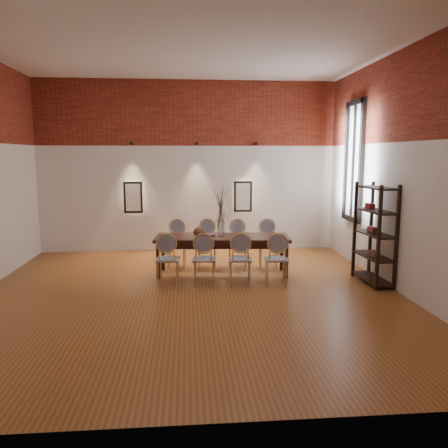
{
  "coord_description": "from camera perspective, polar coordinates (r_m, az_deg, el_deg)",
  "views": [
    {
      "loc": [
        -0.04,
        -6.93,
        2.29
      ],
      "look_at": [
        0.62,
        0.84,
        1.05
      ],
      "focal_mm": 35.0,
      "sensor_mm": 36.0,
      "label": 1
    }
  ],
  "objects": [
    {
      "name": "vase",
      "position": [
        8.32,
        -0.41,
        -0.59
      ],
      "size": [
        0.14,
        0.14,
        0.3
      ],
      "primitive_type": "cylinder",
      "color": "silver",
      "rests_on": "dining_table"
    },
    {
      "name": "bowl",
      "position": [
        8.29,
        -3.23,
        -1.06
      ],
      "size": [
        0.24,
        0.24,
        0.18
      ],
      "primitive_type": "ellipsoid",
      "color": "#5A3519",
      "rests_on": "dining_table"
    },
    {
      "name": "dried_branches",
      "position": [
        8.25,
        -0.42,
        2.49
      ],
      "size": [
        0.5,
        0.5,
        0.7
      ],
      "primitive_type": null,
      "color": "#50382E",
      "rests_on": "vase"
    },
    {
      "name": "wall_right",
      "position": [
        7.81,
        22.62,
        6.22
      ],
      "size": [
        0.1,
        7.0,
        4.0
      ],
      "primitive_type": "cube",
      "color": "silver",
      "rests_on": "ground"
    },
    {
      "name": "spot_fixture_right",
      "position": [
        10.48,
        4.19,
        10.42
      ],
      "size": [
        0.08,
        0.1,
        0.08
      ],
      "primitive_type": "cylinder",
      "rotation": [
        1.57,
        0.0,
        0.0
      ],
      "color": "black",
      "rests_on": "wall_back"
    },
    {
      "name": "brick_band_back",
      "position": [
        10.46,
        -4.79,
        14.26
      ],
      "size": [
        7.0,
        0.02,
        1.5
      ],
      "primitive_type": "cube",
      "color": "maroon",
      "rests_on": "ground"
    },
    {
      "name": "shelving_rack",
      "position": [
        8.21,
        19.06,
        -1.22
      ],
      "size": [
        0.43,
        1.02,
        1.8
      ],
      "primitive_type": null,
      "rotation": [
        0.0,
        0.0,
        0.05
      ],
      "color": "black",
      "rests_on": "floor"
    },
    {
      "name": "floor",
      "position": [
        7.3,
        -4.39,
        -9.35
      ],
      "size": [
        7.0,
        7.0,
        0.02
      ],
      "primitive_type": "cube",
      "color": "#965523",
      "rests_on": "ground"
    },
    {
      "name": "chair_far_a",
      "position": [
        9.13,
        -6.22,
        -2.53
      ],
      "size": [
        0.48,
        0.48,
        0.94
      ],
      "primitive_type": null,
      "rotation": [
        0.0,
        0.0,
        3.06
      ],
      "color": "tan",
      "rests_on": "floor"
    },
    {
      "name": "book",
      "position": [
        8.39,
        -2.1,
        -1.45
      ],
      "size": [
        0.27,
        0.2,
        0.03
      ],
      "primitive_type": "cube",
      "rotation": [
        0.0,
        0.0,
        -0.08
      ],
      "color": "#932E6D",
      "rests_on": "dining_table"
    },
    {
      "name": "spot_fixture_left",
      "position": [
        10.43,
        -12.01,
        10.26
      ],
      "size": [
        0.08,
        0.1,
        0.08
      ],
      "primitive_type": "cylinder",
      "rotation": [
        1.57,
        0.0,
        0.0
      ],
      "color": "black",
      "rests_on": "wall_back"
    },
    {
      "name": "window_mullion",
      "position": [
        9.59,
        16.56,
        7.82
      ],
      "size": [
        0.06,
        0.06,
        2.4
      ],
      "primitive_type": "cube",
      "color": "black",
      "rests_on": "wall_right"
    },
    {
      "name": "niche_right",
      "position": [
        10.51,
        2.47,
        3.62
      ],
      "size": [
        0.36,
        0.06,
        0.66
      ],
      "primitive_type": "cube",
      "color": "#FFEAC6",
      "rests_on": "wall_back"
    },
    {
      "name": "chair_near_c",
      "position": [
        7.73,
        2.11,
        -4.58
      ],
      "size": [
        0.48,
        0.48,
        0.94
      ],
      "primitive_type": null,
      "rotation": [
        0.0,
        0.0,
        -0.08
      ],
      "color": "tan",
      "rests_on": "floor"
    },
    {
      "name": "wall_back",
      "position": [
        10.49,
        -4.7,
        7.41
      ],
      "size": [
        7.0,
        0.1,
        4.0
      ],
      "primitive_type": "cube",
      "color": "silver",
      "rests_on": "ground"
    },
    {
      "name": "spot_fixture_mid",
      "position": [
        10.36,
        -3.61,
        10.45
      ],
      "size": [
        0.08,
        0.1,
        0.08
      ],
      "primitive_type": "cylinder",
      "rotation": [
        1.57,
        0.0,
        0.0
      ],
      "color": "black",
      "rests_on": "wall_back"
    },
    {
      "name": "chair_near_d",
      "position": [
        7.78,
        6.81,
        -4.55
      ],
      "size": [
        0.48,
        0.48,
        0.94
      ],
      "primitive_type": null,
      "rotation": [
        0.0,
        0.0,
        -0.08
      ],
      "color": "tan",
      "rests_on": "floor"
    },
    {
      "name": "brick_band_front",
      "position": [
        3.58,
        -4.5,
        24.56
      ],
      "size": [
        7.0,
        0.02,
        1.5
      ],
      "primitive_type": "cube",
      "color": "maroon",
      "rests_on": "ground"
    },
    {
      "name": "chair_near_a",
      "position": [
        7.79,
        -7.3,
        -4.55
      ],
      "size": [
        0.48,
        0.48,
        0.94
      ],
      "primitive_type": null,
      "rotation": [
        0.0,
        0.0,
        -0.08
      ],
      "color": "tan",
      "rests_on": "floor"
    },
    {
      "name": "window_glass",
      "position": [
        9.59,
        16.67,
        7.82
      ],
      "size": [
        0.02,
        0.78,
        2.38
      ],
      "primitive_type": "cube",
      "color": "silver",
      "rests_on": "wall_right"
    },
    {
      "name": "window_frame",
      "position": [
        9.59,
        16.56,
        7.82
      ],
      "size": [
        0.08,
        0.9,
        2.5
      ],
      "primitive_type": "cube",
      "color": "black",
      "rests_on": "wall_right"
    },
    {
      "name": "chair_far_b",
      "position": [
        9.08,
        -2.23,
        -2.54
      ],
      "size": [
        0.48,
        0.48,
        0.94
      ],
      "primitive_type": null,
      "rotation": [
        0.0,
        0.0,
        3.06
      ],
      "color": "tan",
      "rests_on": "floor"
    },
    {
      "name": "niche_left",
      "position": [
        10.51,
        -11.77,
        3.43
      ],
      "size": [
        0.36,
        0.06,
        0.66
      ],
      "primitive_type": "cube",
      "color": "#FFEAC6",
      "rests_on": "wall_back"
    },
    {
      "name": "chair_far_c",
      "position": [
        9.08,
        1.79,
        -2.54
      ],
      "size": [
        0.48,
        0.48,
        0.94
      ],
      "primitive_type": null,
      "rotation": [
        0.0,
        0.0,
        3.06
      ],
      "color": "tan",
      "rests_on": "floor"
    },
    {
      "name": "wall_front",
      "position": [
        3.39,
        -4.24,
        4.13
      ],
      "size": [
        7.0,
        0.1,
        4.0
      ],
      "primitive_type": "cube",
      "color": "silver",
      "rests_on": "ground"
    },
    {
      "name": "dining_table",
      "position": [
        8.42,
        -0.23,
        -4.11
      ],
      "size": [
        2.6,
        1.03,
        0.75
      ],
      "primitive_type": "cube",
      "rotation": [
        0.0,
        0.0,
        -0.08
      ],
      "color": "#39140C",
      "rests_on": "floor"
    },
    {
      "name": "ceiling",
      "position": [
        7.14,
        -4.8,
        22.94
      ],
      "size": [
        7.0,
        7.0,
        0.02
      ],
      "primitive_type": "cube",
      "color": "silver",
      "rests_on": "ground"
    },
    {
      "name": "chair_far_d",
      "position": [
        9.12,
        5.79,
        -2.53
      ],
      "size": [
        0.48,
        0.48,
        0.94
      ],
      "primitive_type": null,
      "rotation": [
        0.0,
        0.0,
        3.06
      ],
      "color": "tan",
      "rests_on": "floor"
    },
    {
      "name": "brick_band_right",
      "position": [
        7.83,
        22.72,
        15.4
      ],
      "size": [
        0.02,
        7.0,
        1.5
      ],
      "primitive_type": "cube",
      "color": "maroon",
      "rests_on": "ground"
    },
    {
      "name": "chair_near_b",
      "position": [
        7.74,
        -2.61,
        -4.58
      ],
      "size": [
        0.48,
        0.48,
        0.94
      ],
      "primitive_type": null,
      "rotation": [
        0.0,
        0.0,
        -0.08
      ],
      "color": "tan",
      "rests_on": "floor"
    }
  ]
}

